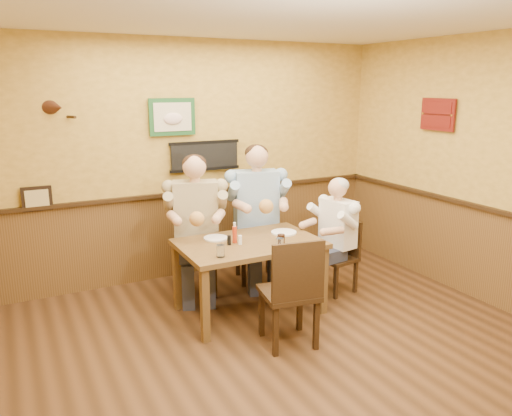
{
  "coord_description": "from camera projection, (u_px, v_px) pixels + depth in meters",
  "views": [
    {
      "loc": [
        -1.99,
        -3.1,
        2.27
      ],
      "look_at": [
        0.18,
        1.12,
        1.1
      ],
      "focal_mm": 35.0,
      "sensor_mm": 36.0,
      "label": 1
    }
  ],
  "objects": [
    {
      "name": "hot_sauce_bottle",
      "position": [
        235.0,
        234.0,
        4.93
      ],
      "size": [
        0.05,
        0.05,
        0.19
      ],
      "primitive_type": "cylinder",
      "rotation": [
        0.0,
        0.0,
        -0.2
      ],
      "color": "#B83313",
      "rests_on": "dining_table"
    },
    {
      "name": "chair_near_side",
      "position": [
        289.0,
        290.0,
        4.41
      ],
      "size": [
        0.54,
        0.54,
        1.01
      ],
      "primitive_type": null,
      "rotation": [
        0.0,
        0.0,
        2.97
      ],
      "color": "#31200F",
      "rests_on": "ground"
    },
    {
      "name": "water_glass_left",
      "position": [
        221.0,
        251.0,
        4.52
      ],
      "size": [
        0.09,
        0.09,
        0.11
      ],
      "primitive_type": "cylinder",
      "rotation": [
        0.0,
        0.0,
        -0.17
      ],
      "color": "white",
      "rests_on": "dining_table"
    },
    {
      "name": "chair_back_left",
      "position": [
        197.0,
        251.0,
        5.52
      ],
      "size": [
        0.57,
        0.57,
        0.98
      ],
      "primitive_type": null,
      "rotation": [
        0.0,
        0.0,
        -0.33
      ],
      "color": "#31200F",
      "rests_on": "ground"
    },
    {
      "name": "chair_back_right",
      "position": [
        256.0,
        239.0,
        5.88
      ],
      "size": [
        0.58,
        0.58,
        1.02
      ],
      "primitive_type": null,
      "rotation": [
        0.0,
        0.0,
        -0.26
      ],
      "color": "#31200F",
      "rests_on": "ground"
    },
    {
      "name": "cola_tumbler",
      "position": [
        281.0,
        239.0,
        4.9
      ],
      "size": [
        0.1,
        0.1,
        0.1
      ],
      "primitive_type": "cylinder",
      "rotation": [
        0.0,
        0.0,
        0.37
      ],
      "color": "black",
      "rests_on": "dining_table"
    },
    {
      "name": "chair_right_end",
      "position": [
        337.0,
        257.0,
        5.56
      ],
      "size": [
        0.43,
        0.43,
        0.82
      ],
      "primitive_type": null,
      "rotation": [
        0.0,
        0.0,
        -1.41
      ],
      "color": "#31200F",
      "rests_on": "ground"
    },
    {
      "name": "diner_blue_polo",
      "position": [
        256.0,
        221.0,
        5.83
      ],
      "size": [
        0.82,
        0.82,
        1.46
      ],
      "primitive_type": null,
      "rotation": [
        0.0,
        0.0,
        -0.26
      ],
      "color": "#8AACCF",
      "rests_on": "ground"
    },
    {
      "name": "pepper_shaker",
      "position": [
        229.0,
        240.0,
        4.87
      ],
      "size": [
        0.05,
        0.05,
        0.1
      ],
      "primitive_type": "cylinder",
      "rotation": [
        0.0,
        0.0,
        -0.23
      ],
      "color": "black",
      "rests_on": "dining_table"
    },
    {
      "name": "plate_far_left",
      "position": [
        216.0,
        238.0,
        5.07
      ],
      "size": [
        0.3,
        0.3,
        0.02
      ],
      "primitive_type": "cylinder",
      "rotation": [
        0.0,
        0.0,
        0.27
      ],
      "color": "white",
      "rests_on": "dining_table"
    },
    {
      "name": "diner_white_elder",
      "position": [
        337.0,
        242.0,
        5.52
      ],
      "size": [
        0.62,
        0.62,
        1.17
      ],
      "primitive_type": null,
      "rotation": [
        0.0,
        0.0,
        -1.41
      ],
      "color": "white",
      "rests_on": "ground"
    },
    {
      "name": "diner_tan_shirt",
      "position": [
        196.0,
        232.0,
        5.47
      ],
      "size": [
        0.82,
        0.82,
        1.4
      ],
      "primitive_type": null,
      "rotation": [
        0.0,
        0.0,
        -0.33
      ],
      "color": "tan",
      "rests_on": "ground"
    },
    {
      "name": "room",
      "position": [
        306.0,
        162.0,
        3.9
      ],
      "size": [
        5.02,
        5.03,
        2.81
      ],
      "color": "#372210",
      "rests_on": "ground"
    },
    {
      "name": "water_glass_mid",
      "position": [
        280.0,
        244.0,
        4.73
      ],
      "size": [
        0.08,
        0.08,
        0.11
      ],
      "primitive_type": "cylinder",
      "rotation": [
        0.0,
        0.0,
        0.06
      ],
      "color": "white",
      "rests_on": "dining_table"
    },
    {
      "name": "salt_shaker",
      "position": [
        240.0,
        240.0,
        4.89
      ],
      "size": [
        0.04,
        0.04,
        0.09
      ],
      "primitive_type": "cylinder",
      "rotation": [
        0.0,
        0.0,
        0.17
      ],
      "color": "white",
      "rests_on": "dining_table"
    },
    {
      "name": "dining_table",
      "position": [
        249.0,
        250.0,
        5.01
      ],
      "size": [
        1.4,
        0.9,
        0.75
      ],
      "color": "brown",
      "rests_on": "ground"
    },
    {
      "name": "plate_far_right",
      "position": [
        284.0,
        232.0,
        5.27
      ],
      "size": [
        0.35,
        0.35,
        0.02
      ],
      "primitive_type": "cylinder",
      "rotation": [
        0.0,
        0.0,
        -0.43
      ],
      "color": "white",
      "rests_on": "dining_table"
    }
  ]
}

